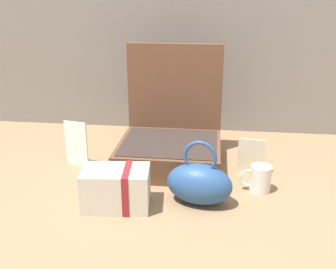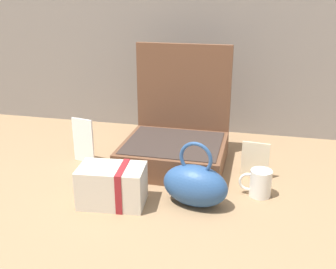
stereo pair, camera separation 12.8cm
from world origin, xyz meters
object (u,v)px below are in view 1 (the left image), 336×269
Objects in this scene: cream_toiletry_bag at (117,188)px; info_card_left at (76,144)px; open_suitcase at (171,140)px; coffee_mug at (259,179)px; teal_pouch_handbag at (199,183)px; poster_card_right at (251,157)px.

cream_toiletry_bag is 1.23× the size of info_card_left.
coffee_mug is at bearing -32.00° from open_suitcase.
info_card_left reaches higher than coffee_mug.
teal_pouch_handbag is at bearing -67.71° from open_suitcase.
teal_pouch_handbag is 2.14× the size of coffee_mug.
poster_card_right is (0.30, -0.07, -0.02)m from open_suitcase.
info_card_left is 0.64m from poster_card_right.
open_suitcase is at bearing 112.29° from teal_pouch_handbag.
poster_card_right is (0.42, 0.28, 0.00)m from cream_toiletry_bag.
open_suitcase is at bearing 148.00° from coffee_mug.
poster_card_right is at bearing -13.00° from open_suitcase.
info_card_left reaches higher than cream_toiletry_bag.
open_suitcase reaches higher than cream_toiletry_bag.
teal_pouch_handbag is at bearing -13.84° from info_card_left.
coffee_mug is 0.60× the size of info_card_left.
poster_card_right is (0.64, 0.01, -0.02)m from info_card_left.
teal_pouch_handbag reaches higher than coffee_mug.
open_suitcase reaches higher than coffee_mug.
info_card_left is (-0.66, 0.12, 0.04)m from coffee_mug.
open_suitcase is at bearing 173.30° from poster_card_right.
teal_pouch_handbag is at bearing -120.56° from poster_card_right.
poster_card_right is (-0.02, 0.13, 0.02)m from coffee_mug.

